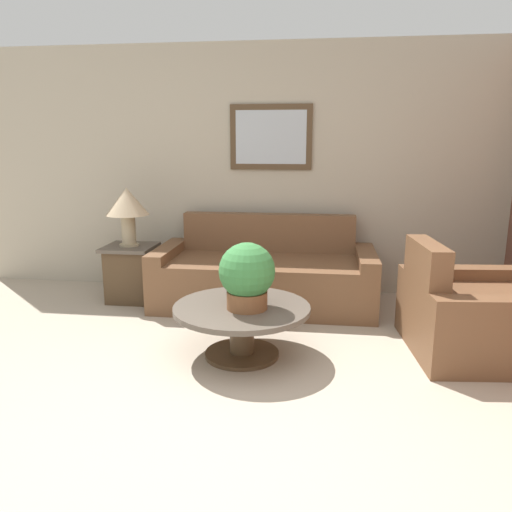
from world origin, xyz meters
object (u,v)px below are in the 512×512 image
Objects in this scene: couch_main at (265,276)px; armchair at (474,317)px; side_table at (131,272)px; table_lamp at (127,205)px; coffee_table at (242,319)px; potted_plant_on_table at (247,275)px.

couch_main is 1.98m from armchair.
table_lamp reaches higher than side_table.
coffee_table is at bearing -42.03° from side_table.
couch_main is 1.38m from side_table.
side_table is 1.92m from potted_plant_on_table.
side_table is at bearing 137.97° from coffee_table.
armchair is 1.79m from potted_plant_on_table.
potted_plant_on_table is at bearing -42.25° from side_table.
table_lamp is (-1.35, 1.22, 0.69)m from coffee_table.
table_lamp is (0.00, 0.00, 0.70)m from side_table.
table_lamp reaches higher than armchair.
potted_plant_on_table reaches higher than couch_main.
potted_plant_on_table is at bearing -47.55° from coffee_table.
couch_main is 1.26m from coffee_table.
couch_main is at bearing 1.84° from table_lamp.
side_table is (-3.11, 0.90, 0.01)m from armchair.
coffee_table is 1.82m from side_table.
armchair is at bearing -16.16° from table_lamp.
potted_plant_on_table reaches higher than side_table.
side_table is 1.16× the size of potted_plant_on_table.
couch_main reaches higher than coffee_table.
coffee_table is at bearing 132.45° from potted_plant_on_table.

